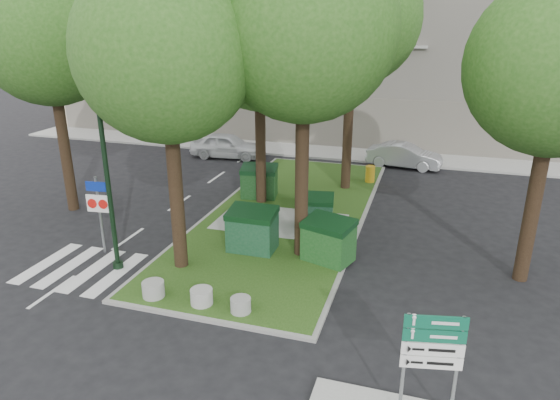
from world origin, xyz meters
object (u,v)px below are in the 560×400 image
at_px(bollard_left, 153,289).
at_px(dumpster_c, 315,212).
at_px(dumpster_a, 259,182).
at_px(bollard_mid, 202,297).
at_px(dumpster_b, 252,230).
at_px(tree_street_left, 48,20).
at_px(tree_median_mid, 262,38).
at_px(litter_bin, 370,174).
at_px(tree_median_near_left, 168,33).
at_px(tree_median_near_right, 308,8).
at_px(tree_median_far, 356,3).
at_px(traffic_sign_pole, 99,205).
at_px(car_silver, 404,155).
at_px(car_white, 227,145).
at_px(directional_sign, 432,351).
at_px(street_lamp, 104,154).
at_px(dumpster_d, 328,240).
at_px(bollard_right, 241,305).

bearing_deg(bollard_left, dumpster_c, 62.93).
relative_size(dumpster_a, bollard_mid, 2.77).
relative_size(dumpster_b, bollard_left, 2.59).
height_order(dumpster_a, bollard_mid, dumpster_a).
xyz_separation_m(dumpster_b, bollard_mid, (-0.15, -3.76, -0.51)).
bearing_deg(tree_street_left, tree_median_mid, 21.80).
height_order(dumpster_a, litter_bin, dumpster_a).
relative_size(dumpster_c, bollard_left, 2.44).
xyz_separation_m(tree_median_near_left, bollard_mid, (1.58, -2.01, -6.97)).
relative_size(tree_median_near_right, tree_street_left, 1.04).
bearing_deg(tree_median_far, traffic_sign_pole, -126.77).
distance_m(tree_street_left, traffic_sign_pole, 7.71).
distance_m(dumpster_b, traffic_sign_pole, 5.27).
distance_m(tree_median_mid, tree_median_far, 4.59).
height_order(bollard_mid, car_silver, car_silver).
distance_m(tree_median_mid, car_silver, 11.39).
relative_size(tree_median_near_left, car_silver, 2.63).
bearing_deg(bollard_left, car_white, 105.18).
relative_size(directional_sign, car_silver, 0.59).
bearing_deg(tree_median_mid, street_lamp, -109.88).
relative_size(tree_median_mid, tree_median_far, 0.84).
bearing_deg(traffic_sign_pole, tree_median_near_right, 8.13).
relative_size(tree_median_mid, dumpster_a, 5.72).
bearing_deg(dumpster_d, tree_median_mid, 147.37).
bearing_deg(car_silver, traffic_sign_pole, 154.24).
distance_m(bollard_left, bollard_mid, 1.51).
height_order(bollard_left, directional_sign, directional_sign).
bearing_deg(tree_street_left, bollard_right, -29.61).
height_order(street_lamp, directional_sign, street_lamp).
relative_size(tree_median_far, car_white, 2.79).
bearing_deg(bollard_left, tree_median_near_left, 92.08).
xyz_separation_m(tree_median_near_left, directional_sign, (7.75, -4.56, -5.61)).
height_order(dumpster_b, bollard_mid, dumpster_b).
relative_size(tree_median_near_left, bollard_mid, 16.69).
relative_size(bollard_left, directional_sign, 0.27).
distance_m(bollard_right, car_silver, 16.60).
relative_size(dumpster_a, car_silver, 0.44).
bearing_deg(traffic_sign_pole, tree_median_near_left, -10.61).
bearing_deg(street_lamp, dumpster_c, 42.53).
distance_m(tree_median_far, bollard_left, 14.50).
bearing_deg(car_silver, dumpster_d, -179.57).
xyz_separation_m(tree_median_near_left, car_silver, (5.98, 14.22, -6.66)).
bearing_deg(tree_median_near_right, tree_street_left, 171.87).
height_order(bollard_right, bollard_mid, bollard_mid).
bearing_deg(dumpster_b, tree_street_left, 168.13).
relative_size(dumpster_b, directional_sign, 0.70).
bearing_deg(tree_median_mid, tree_median_far, 43.15).
height_order(tree_median_mid, bollard_right, tree_median_mid).
bearing_deg(street_lamp, tree_median_mid, 70.12).
relative_size(tree_median_mid, dumpster_c, 6.39).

